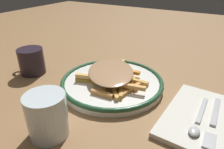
{
  "coord_description": "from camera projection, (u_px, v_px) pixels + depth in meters",
  "views": [
    {
      "loc": [
        -0.26,
        0.44,
        0.3
      ],
      "look_at": [
        0.0,
        0.0,
        0.04
      ],
      "focal_mm": 32.99,
      "sensor_mm": 36.0,
      "label": 1
    }
  ],
  "objects": [
    {
      "name": "ground_plane",
      "position": [
        112.0,
        86.0,
        0.6
      ],
      "size": [
        2.6,
        2.6,
        0.0
      ],
      "primitive_type": "plane",
      "color": "olive"
    },
    {
      "name": "fries_heap",
      "position": [
        112.0,
        75.0,
        0.58
      ],
      "size": [
        0.22,
        0.24,
        0.03
      ],
      "color": "#EEB65D",
      "rests_on": "plate"
    },
    {
      "name": "coffee_mug",
      "position": [
        31.0,
        61.0,
        0.65
      ],
      "size": [
        0.11,
        0.08,
        0.08
      ],
      "color": "#291F2B",
      "rests_on": "ground_plane"
    },
    {
      "name": "fork",
      "position": [
        213.0,
        121.0,
        0.44
      ],
      "size": [
        0.02,
        0.18,
        0.01
      ],
      "color": "silver",
      "rests_on": "napkin"
    },
    {
      "name": "water_glass",
      "position": [
        47.0,
        115.0,
        0.4
      ],
      "size": [
        0.08,
        0.08,
        0.09
      ],
      "primitive_type": "cylinder",
      "color": "silver",
      "rests_on": "ground_plane"
    },
    {
      "name": "spoon",
      "position": [
        198.0,
        122.0,
        0.43
      ],
      "size": [
        0.02,
        0.15,
        0.01
      ],
      "color": "silver",
      "rests_on": "napkin"
    },
    {
      "name": "napkin",
      "position": [
        200.0,
        117.0,
        0.46
      ],
      "size": [
        0.16,
        0.24,
        0.01
      ],
      "primitive_type": "cube",
      "rotation": [
        0.0,
        0.0,
        -0.06
      ],
      "color": "silver",
      "rests_on": "ground_plane"
    },
    {
      "name": "plate",
      "position": [
        112.0,
        82.0,
        0.59
      ],
      "size": [
        0.29,
        0.29,
        0.02
      ],
      "color": "white",
      "rests_on": "ground_plane"
    }
  ]
}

